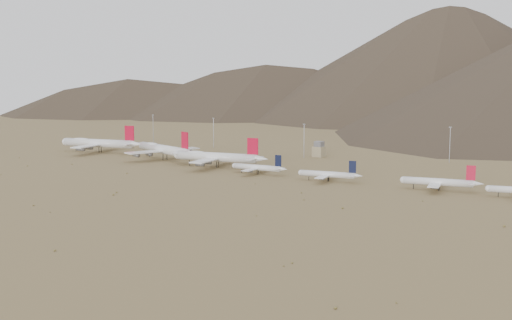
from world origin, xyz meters
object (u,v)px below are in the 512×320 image
Objects in this scene: widebody_east at (216,157)px; widebody_centre at (164,149)px; narrowbody_b at (329,174)px; widebody_west at (99,143)px; control_tower at (319,150)px; narrowbody_a at (258,168)px.

widebody_centre is at bearing 159.32° from widebody_east.
widebody_east is 90.67m from narrowbody_b.
control_tower is (157.32, 81.23, -2.42)m from widebody_west.
widebody_centre reaches higher than widebody_west.
control_tower is (26.35, 90.16, -1.90)m from widebody_east.
narrowbody_b is (90.44, -5.70, -3.02)m from widebody_east.
narrowbody_a is at bearing -23.52° from widebody_east.
widebody_west is 177.07m from control_tower.
narrowbody_a reaches higher than narrowbody_b.
narrowbody_a is 49.92m from narrowbody_b.
widebody_east is (56.53, -7.63, -0.56)m from widebody_centre.
widebody_west reaches higher than control_tower.
widebody_centre reaches higher than narrowbody_a.
widebody_centre is 1.89× the size of narrowbody_a.
widebody_west is at bearing 163.10° from widebody_east.
widebody_east is at bearing 162.55° from narrowbody_a.
widebody_east is at bearing -19.86° from widebody_west.
narrowbody_a is at bearing 169.43° from narrowbody_b.
widebody_west is 1.06× the size of widebody_east.
widebody_east is at bearing 163.71° from narrowbody_b.
narrowbody_a is at bearing -21.44° from widebody_west.
widebody_centre reaches higher than narrowbody_b.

